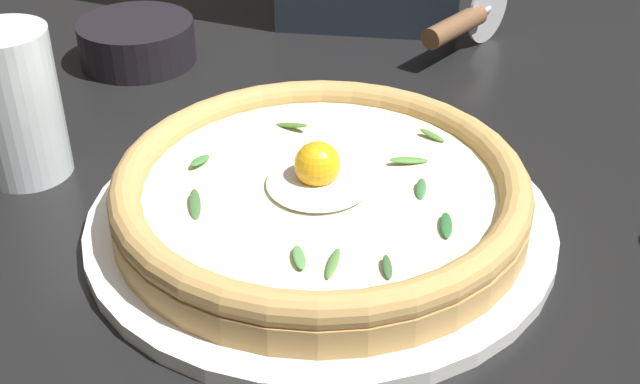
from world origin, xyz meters
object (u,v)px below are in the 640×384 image
(pizza, at_px, (320,192))
(side_bowl, at_px, (137,42))
(drinking_glass, at_px, (19,115))
(pizza_cutter, at_px, (465,21))

(pizza, xyz_separation_m, side_bowl, (0.20, 0.29, -0.01))
(pizza, bearing_deg, drinking_glass, 94.82)
(pizza, xyz_separation_m, pizza_cutter, (0.35, -0.01, 0.00))
(drinking_glass, bearing_deg, pizza, -85.18)
(pizza, relative_size, side_bowl, 2.57)
(side_bowl, xyz_separation_m, pizza_cutter, (0.15, -0.31, 0.02))
(pizza_cutter, xyz_separation_m, drinking_glass, (-0.37, 0.27, 0.02))
(pizza_cutter, relative_size, drinking_glass, 1.16)
(pizza_cutter, distance_m, drinking_glass, 0.46)
(pizza, bearing_deg, pizza_cutter, -2.44)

